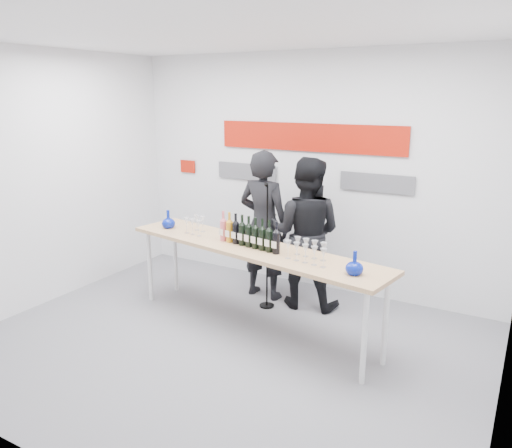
% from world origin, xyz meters
% --- Properties ---
extents(ground, '(5.00, 5.00, 0.00)m').
position_xyz_m(ground, '(0.00, 0.00, 0.00)').
color(ground, slate).
rests_on(ground, ground).
extents(back_wall, '(5.00, 0.04, 3.00)m').
position_xyz_m(back_wall, '(0.00, 2.00, 1.50)').
color(back_wall, silver).
rests_on(back_wall, ground).
extents(signage, '(3.38, 0.02, 0.79)m').
position_xyz_m(signage, '(-0.06, 1.97, 1.81)').
color(signage, '#AB1607').
rests_on(signage, back_wall).
extents(tasting_table, '(3.17, 1.15, 0.93)m').
position_xyz_m(tasting_table, '(0.04, 0.48, 0.86)').
color(tasting_table, '#DEB577').
rests_on(tasting_table, ground).
extents(wine_bottles, '(0.80, 0.21, 0.33)m').
position_xyz_m(wine_bottles, '(0.02, 0.45, 1.10)').
color(wine_bottles, '#CC5966').
rests_on(wine_bottles, tasting_table).
extents(decanter_left, '(0.16, 0.16, 0.21)m').
position_xyz_m(decanter_left, '(-1.19, 0.64, 1.04)').
color(decanter_left, '#071A8B').
rests_on(decanter_left, tasting_table).
extents(decanter_right, '(0.16, 0.16, 0.21)m').
position_xyz_m(decanter_right, '(1.25, 0.21, 1.04)').
color(decanter_right, '#071A8B').
rests_on(decanter_right, tasting_table).
extents(glasses_left, '(0.26, 0.26, 0.18)m').
position_xyz_m(glasses_left, '(-0.77, 0.60, 1.02)').
color(glasses_left, silver).
rests_on(glasses_left, tasting_table).
extents(glasses_right, '(0.46, 0.29, 0.18)m').
position_xyz_m(glasses_right, '(0.74, 0.35, 1.02)').
color(glasses_right, silver).
rests_on(glasses_right, tasting_table).
extents(presenter_left, '(0.69, 0.47, 1.84)m').
position_xyz_m(presenter_left, '(-0.28, 1.34, 0.92)').
color(presenter_left, black).
rests_on(presenter_left, ground).
extents(presenter_right, '(0.97, 0.81, 1.79)m').
position_xyz_m(presenter_right, '(0.28, 1.33, 0.90)').
color(presenter_right, black).
rests_on(presenter_right, ground).
extents(mic_stand, '(0.18, 0.18, 1.51)m').
position_xyz_m(mic_stand, '(-0.08, 1.05, 0.46)').
color(mic_stand, black).
rests_on(mic_stand, ground).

